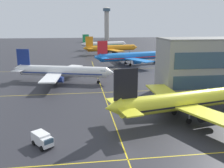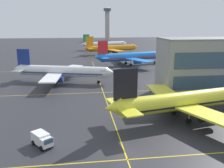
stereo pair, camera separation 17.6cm
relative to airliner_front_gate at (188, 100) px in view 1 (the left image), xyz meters
The scene contains 9 objects.
ground_plane 19.89m from the airliner_front_gate, 141.87° to the right, with size 600.00×600.00×0.00m, color #28282D.
airliner_front_gate is the anchor object (origin of this frame).
airliner_second_row 45.61m from the airliner_front_gate, 127.44° to the left, with size 34.24×29.22×10.84m.
airliner_third_row 67.49m from the airliner_front_gate, 88.09° to the left, with size 36.63×31.24×11.57m.
airliner_far_left_stand 108.63m from the airliner_front_gate, 90.93° to the left, with size 36.11×30.68×11.28m.
airliner_far_right_stand 137.46m from the airliner_front_gate, 91.33° to the left, with size 35.85×30.53×11.28m.
taxiway_markings 26.95m from the airliner_front_gate, 125.13° to the left, with size 140.23×118.30×0.01m.
service_truck_red_van 29.43m from the airliner_front_gate, 163.88° to the right, with size 3.92×4.40×2.10m.
control_tower 243.19m from the airliner_front_gate, 87.40° to the left, with size 8.82×8.82×37.03m.
Camera 1 is at (-6.59, -33.42, 19.32)m, focal length 39.45 mm.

